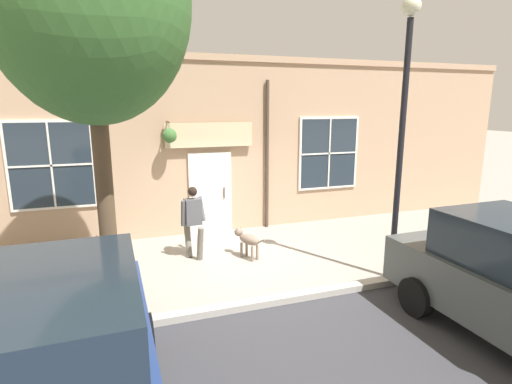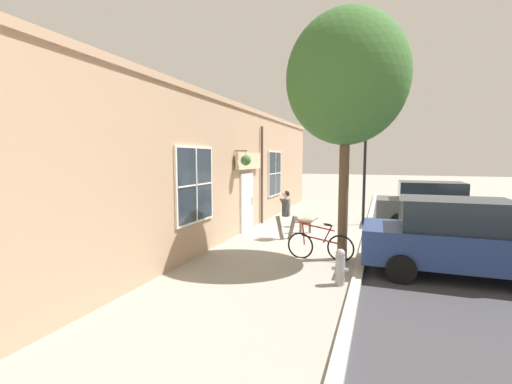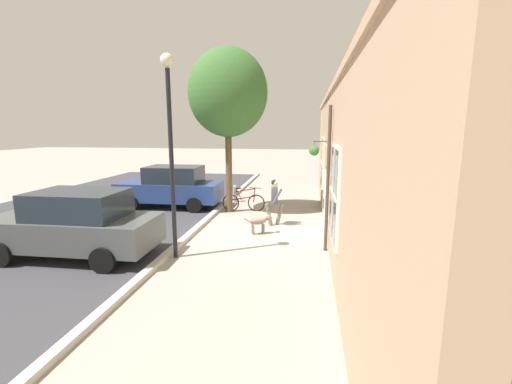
# 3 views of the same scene
# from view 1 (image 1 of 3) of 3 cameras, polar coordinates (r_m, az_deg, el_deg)

# --- Properties ---
(ground_plane) EXTENTS (90.00, 90.00, 0.00)m
(ground_plane) POSITION_cam_1_polar(r_m,az_deg,el_deg) (8.72, -1.57, -9.71)
(ground_plane) COLOR gray
(storefront_facade) EXTENTS (0.95, 18.00, 4.49)m
(storefront_facade) POSITION_cam_1_polar(r_m,az_deg,el_deg) (10.39, -5.67, 6.63)
(storefront_facade) COLOR tan
(storefront_facade) RESTS_ON ground_plane
(pedestrian_walking) EXTENTS (0.66, 0.55, 1.60)m
(pedestrian_walking) POSITION_cam_1_polar(r_m,az_deg,el_deg) (8.63, -8.98, -3.45)
(pedestrian_walking) COLOR #6B665B
(pedestrian_walking) RESTS_ON ground_plane
(dog_on_leash) EXTENTS (0.90, 0.49, 0.65)m
(dog_on_leash) POSITION_cam_1_polar(r_m,az_deg,el_deg) (8.71, -1.25, -6.74)
(dog_on_leash) COLOR #7F6B5B
(dog_on_leash) RESTS_ON ground_plane
(street_tree_by_curb) EXTENTS (3.04, 2.73, 6.32)m
(street_tree_by_curb) POSITION_cam_1_polar(r_m,az_deg,el_deg) (6.29, -22.94, 23.35)
(street_tree_by_curb) COLOR brown
(street_tree_by_curb) RESTS_ON ground_plane
(leaning_bicycle) EXTENTS (1.74, 0.20, 1.00)m
(leaning_bicycle) POSITION_cam_1_polar(r_m,az_deg,el_deg) (7.35, -21.47, -11.74)
(leaning_bicycle) COLOR black
(leaning_bicycle) RESTS_ON ground_plane
(parked_car_nearest_curb) EXTENTS (4.33, 1.99, 1.75)m
(parked_car_nearest_curb) POSITION_cam_1_polar(r_m,az_deg,el_deg) (4.35, -26.85, -22.40)
(parked_car_nearest_curb) COLOR navy
(parked_car_nearest_curb) RESTS_ON ground_plane
(street_lamp) EXTENTS (0.32, 0.32, 5.06)m
(street_lamp) POSITION_cam_1_polar(r_m,az_deg,el_deg) (7.67, 20.39, 11.68)
(street_lamp) COLOR black
(street_lamp) RESTS_ON ground_plane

